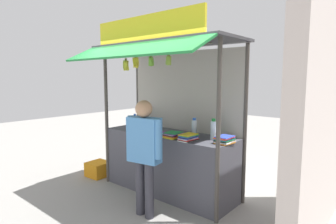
# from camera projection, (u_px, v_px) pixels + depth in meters

# --- Properties ---
(ground_plane) EXTENTS (20.00, 20.00, 0.00)m
(ground_plane) POSITION_uv_depth(u_px,v_px,m) (168.00, 191.00, 4.70)
(ground_plane) COLOR gray
(stall_counter) EXTENTS (2.29, 0.72, 1.00)m
(stall_counter) POSITION_uv_depth(u_px,v_px,m) (168.00, 163.00, 4.64)
(stall_counter) COLOR #4C4C56
(stall_counter) RESTS_ON ground
(stall_structure) EXTENTS (2.49, 1.51, 2.79)m
(stall_structure) POSITION_uv_depth(u_px,v_px,m) (171.00, 91.00, 4.56)
(stall_structure) COLOR #4C4742
(stall_structure) RESTS_ON ground
(water_bottle_rear_center) EXTENTS (0.08, 0.08, 0.29)m
(water_bottle_rear_center) POSITION_uv_depth(u_px,v_px,m) (143.00, 118.00, 5.35)
(water_bottle_rear_center) COLOR silver
(water_bottle_rear_center) RESTS_ON stall_counter
(water_bottle_left) EXTENTS (0.08, 0.08, 0.29)m
(water_bottle_left) POSITION_uv_depth(u_px,v_px,m) (194.00, 128.00, 4.33)
(water_bottle_left) COLOR silver
(water_bottle_left) RESTS_ON stall_counter
(water_bottle_far_right) EXTENTS (0.07, 0.07, 0.23)m
(water_bottle_far_right) POSITION_uv_depth(u_px,v_px,m) (135.00, 120.00, 5.23)
(water_bottle_far_right) COLOR silver
(water_bottle_far_right) RESTS_ON stall_counter
(water_bottle_mid_left) EXTENTS (0.08, 0.08, 0.28)m
(water_bottle_mid_left) POSITION_uv_depth(u_px,v_px,m) (140.00, 121.00, 5.04)
(water_bottle_mid_left) COLOR silver
(water_bottle_mid_left) RESTS_ON stall_counter
(water_bottle_front_right) EXTENTS (0.09, 0.09, 0.31)m
(water_bottle_front_right) POSITION_uv_depth(u_px,v_px,m) (213.00, 130.00, 4.09)
(water_bottle_front_right) COLOR silver
(water_bottle_front_right) RESTS_ON stall_counter
(magazine_stack_back_right) EXTENTS (0.25, 0.28, 0.08)m
(magazine_stack_back_right) POSITION_uv_depth(u_px,v_px,m) (173.00, 135.00, 4.22)
(magazine_stack_back_right) COLOR yellow
(magazine_stack_back_right) RESTS_ON stall_counter
(magazine_stack_front_left) EXTENTS (0.22, 0.29, 0.10)m
(magazine_stack_front_left) POSITION_uv_depth(u_px,v_px,m) (225.00, 140.00, 3.87)
(magazine_stack_front_left) COLOR orange
(magazine_stack_front_left) RESTS_ON stall_counter
(magazine_stack_far_left) EXTENTS (0.25, 0.28, 0.03)m
(magazine_stack_far_left) POSITION_uv_depth(u_px,v_px,m) (160.00, 134.00, 4.45)
(magazine_stack_far_left) COLOR green
(magazine_stack_far_left) RESTS_ON stall_counter
(magazine_stack_back_left) EXTENTS (0.21, 0.29, 0.10)m
(magazine_stack_back_left) POSITION_uv_depth(u_px,v_px,m) (188.00, 137.00, 4.03)
(magazine_stack_back_left) COLOR white
(magazine_stack_back_left) RESTS_ON stall_counter
(banana_bunch_rightmost) EXTENTS (0.09, 0.09, 0.24)m
(banana_bunch_rightmost) POSITION_uv_depth(u_px,v_px,m) (169.00, 60.00, 3.84)
(banana_bunch_rightmost) COLOR #332D23
(banana_bunch_inner_left) EXTENTS (0.12, 0.12, 0.26)m
(banana_bunch_inner_left) POSITION_uv_depth(u_px,v_px,m) (136.00, 62.00, 4.26)
(banana_bunch_inner_left) COLOR #332D23
(banana_bunch_leftmost) EXTENTS (0.11, 0.12, 0.30)m
(banana_bunch_leftmost) POSITION_uv_depth(u_px,v_px,m) (126.00, 65.00, 4.41)
(banana_bunch_leftmost) COLOR #332D23
(banana_bunch_inner_right) EXTENTS (0.11, 0.11, 0.24)m
(banana_bunch_inner_right) POSITION_uv_depth(u_px,v_px,m) (151.00, 61.00, 4.05)
(banana_bunch_inner_right) COLOR #332D23
(vendor_person) EXTENTS (0.61, 0.27, 1.60)m
(vendor_person) POSITION_uv_depth(u_px,v_px,m) (144.00, 147.00, 3.76)
(vendor_person) COLOR #383842
(vendor_person) RESTS_ON ground
(plastic_crate) EXTENTS (0.41, 0.41, 0.27)m
(plastic_crate) POSITION_uv_depth(u_px,v_px,m) (98.00, 169.00, 5.43)
(plastic_crate) COLOR orange
(plastic_crate) RESTS_ON ground
(neighbour_wall) EXTENTS (0.20, 2.40, 3.39)m
(neighbour_wall) POSITION_uv_depth(u_px,v_px,m) (324.00, 95.00, 3.32)
(neighbour_wall) COLOR beige
(neighbour_wall) RESTS_ON ground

